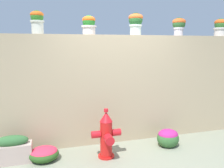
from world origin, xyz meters
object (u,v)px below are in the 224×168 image
object	(u,v)px
flower_bush_left	(44,153)
potted_plant_2	(89,24)
potted_plant_4	(179,25)
potted_plant_1	(37,20)
fire_hydrant	(106,136)
flower_bush_right	(168,137)
potted_plant_3	(136,22)
planter_box	(12,150)
potted_plant_5	(220,26)

from	to	relation	value
flower_bush_left	potted_plant_2	bearing A→B (deg)	32.72
potted_plant_2	potted_plant_4	world-z (taller)	potted_plant_4
potted_plant_1	fire_hydrant	bearing A→B (deg)	-35.56
potted_plant_2	potted_plant_4	size ratio (longest dim) A/B	0.95
flower_bush_right	flower_bush_left	bearing A→B (deg)	178.03
potted_plant_3	flower_bush_left	size ratio (longest dim) A/B	0.88
potted_plant_3	potted_plant_4	world-z (taller)	potted_plant_3
fire_hydrant	planter_box	size ratio (longest dim) A/B	1.41
potted_plant_4	flower_bush_right	distance (m)	2.30
potted_plant_1	planter_box	bearing A→B (deg)	-133.38
planter_box	potted_plant_3	bearing A→B (deg)	12.30
potted_plant_1	flower_bush_right	bearing A→B (deg)	-15.80
potted_plant_2	potted_plant_3	size ratio (longest dim) A/B	0.82
potted_plant_1	planter_box	world-z (taller)	potted_plant_1
potted_plant_1	potted_plant_3	world-z (taller)	potted_plant_3
potted_plant_4	potted_plant_3	bearing A→B (deg)	-179.13
planter_box	flower_bush_left	bearing A→B (deg)	-7.02
flower_bush_right	planter_box	bearing A→B (deg)	177.13
potted_plant_5	flower_bush_right	xyz separation A→B (m)	(-1.53, -0.62, -2.13)
potted_plant_4	fire_hydrant	bearing A→B (deg)	-156.63
flower_bush_left	planter_box	bearing A→B (deg)	172.98
potted_plant_5	flower_bush_left	distance (m)	4.42
potted_plant_3	potted_plant_4	xyz separation A→B (m)	(0.97, 0.01, -0.04)
potted_plant_1	planter_box	size ratio (longest dim) A/B	0.67
potted_plant_1	potted_plant_4	distance (m)	2.81
potted_plant_1	potted_plant_2	size ratio (longest dim) A/B	1.15
flower_bush_right	planter_box	xyz separation A→B (m)	(-2.76, 0.14, 0.04)
potted_plant_1	fire_hydrant	xyz separation A→B (m)	(1.05, -0.75, -1.95)
flower_bush_left	flower_bush_right	bearing A→B (deg)	-1.97
flower_bush_right	potted_plant_1	bearing A→B (deg)	164.20
potted_plant_1	potted_plant_5	distance (m)	3.81
fire_hydrant	flower_bush_left	distance (m)	1.08
fire_hydrant	flower_bush_right	xyz separation A→B (m)	(1.24, 0.10, -0.21)
potted_plant_4	flower_bush_right	bearing A→B (deg)	-128.54
potted_plant_5	potted_plant_1	bearing A→B (deg)	179.63
potted_plant_4	planter_box	world-z (taller)	potted_plant_4
potted_plant_5	flower_bush_left	bearing A→B (deg)	-171.86
flower_bush_left	flower_bush_right	xyz separation A→B (m)	(2.27, -0.08, 0.06)
potted_plant_1	fire_hydrant	size ratio (longest dim) A/B	0.48
potted_plant_4	flower_bush_left	world-z (taller)	potted_plant_4
potted_plant_1	fire_hydrant	world-z (taller)	potted_plant_1
potted_plant_3	fire_hydrant	bearing A→B (deg)	-136.74
potted_plant_5	planter_box	distance (m)	4.80
potted_plant_3	flower_bush_left	world-z (taller)	potted_plant_3
potted_plant_4	planter_box	size ratio (longest dim) A/B	0.61
potted_plant_3	potted_plant_5	xyz separation A→B (m)	(1.97, -0.02, -0.05)
potted_plant_5	fire_hydrant	distance (m)	3.44
fire_hydrant	planter_box	distance (m)	1.55
potted_plant_2	flower_bush_right	world-z (taller)	potted_plant_2
potted_plant_2	flower_bush_right	bearing A→B (deg)	-25.63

